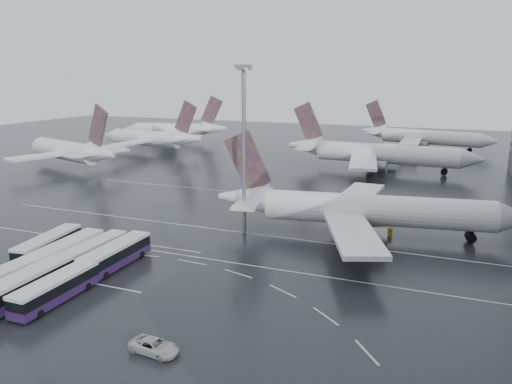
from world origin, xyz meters
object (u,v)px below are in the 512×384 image
at_px(jet_remote_mid, 152,139).
at_px(jet_remote_west, 70,151).
at_px(floodlight_mast, 244,130).
at_px(jet_remote_far, 176,130).
at_px(bus_row_near_d, 116,255).
at_px(airliner_main, 361,210).
at_px(bus_row_near_c, 93,251).
at_px(gse_cart_belly_a, 385,232).
at_px(airliner_gate_c, 423,137).
at_px(bus_row_near_a, 48,245).
at_px(bus_row_far_a, 0,282).
at_px(airliner_gate_b, 376,154).
at_px(van_curve_a, 154,346).
at_px(bus_row_far_b, 26,285).
at_px(gse_cart_belly_c, 342,237).
at_px(bus_row_far_c, 56,288).
at_px(bus_row_near_b, 66,252).
at_px(gse_cart_belly_e, 387,213).

bearing_deg(jet_remote_mid, jet_remote_west, 88.21).
bearing_deg(floodlight_mast, jet_remote_far, 126.27).
height_order(jet_remote_mid, bus_row_near_d, jet_remote_mid).
xyz_separation_m(airliner_main, bus_row_near_c, (-34.52, -28.05, -2.77)).
bearing_deg(floodlight_mast, gse_cart_belly_a, 18.27).
xyz_separation_m(jet_remote_mid, bus_row_near_c, (52.95, -95.73, -3.15)).
bearing_deg(airliner_main, bus_row_near_c, -150.12).
distance_m(airliner_gate_c, jet_remote_far, 97.69).
bearing_deg(airliner_main, airliner_gate_c, 79.52).
xyz_separation_m(bus_row_near_a, gse_cart_belly_a, (46.91, 30.12, -1.17)).
bearing_deg(airliner_gate_c, gse_cart_belly_a, -77.57).
xyz_separation_m(bus_row_near_c, bus_row_near_d, (4.14, -0.13, 0.11)).
relative_size(bus_row_far_a, gse_cart_belly_a, 5.71).
bearing_deg(bus_row_near_d, bus_row_near_c, 87.10).
xyz_separation_m(airliner_gate_c, jet_remote_far, (-96.26, -16.68, 0.47)).
xyz_separation_m(airliner_gate_b, van_curve_a, (-5.12, -108.35, -4.13)).
height_order(bus_row_far_b, van_curve_a, bus_row_far_b).
distance_m(airliner_main, bus_row_far_a, 56.48).
relative_size(airliner_main, jet_remote_west, 1.19).
bearing_deg(gse_cart_belly_c, bus_row_far_c, -127.28).
distance_m(jet_remote_west, gse_cart_belly_a, 100.82).
distance_m(airliner_gate_b, floodlight_mast, 71.00).
xyz_separation_m(airliner_gate_b, jet_remote_west, (-85.02, -31.00, 0.23)).
bearing_deg(airliner_main, jet_remote_far, 125.35).
bearing_deg(bus_row_far_a, bus_row_near_b, 0.73).
xyz_separation_m(bus_row_far_b, gse_cart_belly_a, (38.09, 42.84, -1.26)).
height_order(bus_row_far_a, floodlight_mast, floodlight_mast).
xyz_separation_m(bus_row_near_c, van_curve_a, (22.38, -17.90, -1.00)).
bearing_deg(airliner_gate_c, bus_row_near_a, -96.29).
height_order(jet_remote_mid, gse_cart_belly_e, jet_remote_mid).
distance_m(bus_row_far_a, van_curve_a, 26.23).
xyz_separation_m(jet_remote_west, bus_row_near_c, (57.52, -59.46, -3.36)).
distance_m(airliner_gate_b, bus_row_far_a, 108.67).
bearing_deg(bus_row_far_a, van_curve_a, -97.69).
relative_size(jet_remote_west, gse_cart_belly_c, 19.37).
relative_size(bus_row_far_a, bus_row_far_c, 1.04).
xyz_separation_m(jet_remote_west, van_curve_a, (79.90, -77.36, -4.36)).
height_order(airliner_main, bus_row_far_a, airliner_main).
distance_m(bus_row_far_a, floodlight_mast, 43.35).
relative_size(airliner_main, van_curve_a, 9.95).
height_order(airliner_gate_c, bus_row_near_b, airliner_gate_c).
bearing_deg(jet_remote_far, bus_row_near_a, 99.15).
height_order(jet_remote_west, van_curve_a, jet_remote_west).
xyz_separation_m(jet_remote_west, bus_row_near_a, (49.27, -59.99, -3.29)).
relative_size(jet_remote_west, bus_row_far_c, 3.46).
bearing_deg(airliner_main, gse_cart_belly_c, -128.07).
bearing_deg(bus_row_near_b, floodlight_mast, -40.16).
height_order(van_curve_a, gse_cart_belly_e, van_curve_a).
distance_m(airliner_gate_b, bus_row_near_c, 94.60).
distance_m(jet_remote_west, bus_row_near_d, 85.81).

